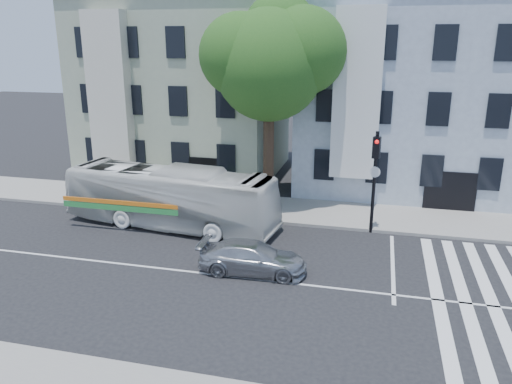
% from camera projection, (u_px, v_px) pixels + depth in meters
% --- Properties ---
extents(ground, '(120.00, 120.00, 0.00)m').
position_uv_depth(ground, '(220.00, 275.00, 19.29)').
color(ground, black).
rests_on(ground, ground).
extents(sidewalk_far, '(80.00, 4.00, 0.15)m').
position_uv_depth(sidewalk_far, '(266.00, 209.00, 26.69)').
color(sidewalk_far, gray).
rests_on(sidewalk_far, ground).
extents(building_left, '(12.00, 10.00, 11.00)m').
position_uv_depth(building_left, '(188.00, 91.00, 33.22)').
color(building_left, '#98A288').
rests_on(building_left, ground).
extents(building_right, '(12.00, 10.00, 11.00)m').
position_uv_depth(building_right, '(406.00, 96.00, 29.99)').
color(building_right, '#94A1B1').
rests_on(building_right, ground).
extents(street_tree, '(7.30, 5.90, 11.10)m').
position_uv_depth(street_tree, '(271.00, 58.00, 25.10)').
color(street_tree, '#2D2116').
rests_on(street_tree, ground).
extents(bus, '(3.83, 10.85, 2.96)m').
position_uv_depth(bus, '(170.00, 197.00, 23.98)').
color(bus, silver).
rests_on(bus, ground).
extents(sedan, '(1.89, 4.28, 1.22)m').
position_uv_depth(sedan, '(253.00, 258.00, 19.38)').
color(sedan, '#B0B2B7').
rests_on(sedan, ground).
extents(hedge, '(8.51, 2.43, 0.70)m').
position_uv_depth(hedge, '(161.00, 203.00, 26.21)').
color(hedge, '#1B531B').
rests_on(hedge, sidewalk_far).
extents(traffic_signal, '(0.50, 0.55, 4.82)m').
position_uv_depth(traffic_signal, '(375.00, 169.00, 22.62)').
color(traffic_signal, black).
rests_on(traffic_signal, ground).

